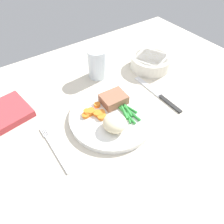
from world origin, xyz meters
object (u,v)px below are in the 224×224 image
at_px(fork, 54,149).
at_px(water_glass, 98,65).
at_px(dinner_plate, 112,116).
at_px(knife, 158,94).
at_px(salad_bowl, 151,61).
at_px(meat_portion, 114,99).
at_px(napkin, 7,112).

xyz_separation_m(fork, water_glass, (0.26, 0.20, 0.04)).
xyz_separation_m(dinner_plate, knife, (0.18, -0.00, -0.01)).
bearing_deg(salad_bowl, dinner_plate, -154.01).
xyz_separation_m(meat_portion, salad_bowl, (0.23, 0.09, -0.00)).
height_order(meat_portion, napkin, meat_portion).
relative_size(dinner_plate, knife, 1.19).
bearing_deg(knife, fork, 175.43).
height_order(meat_portion, salad_bowl, salad_bowl).
height_order(dinner_plate, napkin, napkin).
height_order(water_glass, salad_bowl, water_glass).
bearing_deg(meat_portion, knife, -15.76).
distance_m(fork, water_glass, 0.33).
xyz_separation_m(salad_bowl, napkin, (-0.50, 0.06, -0.02)).
bearing_deg(napkin, dinner_plate, -37.60).
distance_m(meat_portion, salad_bowl, 0.24).
relative_size(fork, salad_bowl, 1.16).
bearing_deg(knife, water_glass, 112.95).
bearing_deg(meat_portion, water_glass, 74.44).
bearing_deg(salad_bowl, fork, -163.62).
relative_size(meat_portion, salad_bowl, 0.51).
bearing_deg(dinner_plate, meat_portion, 49.40).
xyz_separation_m(meat_portion, napkin, (-0.28, 0.15, -0.02)).
bearing_deg(water_glass, meat_portion, -105.56).
relative_size(fork, knife, 0.81).
relative_size(meat_portion, knife, 0.35).
xyz_separation_m(dinner_plate, water_glass, (0.08, 0.19, 0.03)).
relative_size(dinner_plate, meat_portion, 3.36).
bearing_deg(dinner_plate, knife, -0.91).
xyz_separation_m(knife, salad_bowl, (0.08, 0.13, 0.02)).
distance_m(dinner_plate, fork, 0.18).
xyz_separation_m(knife, water_glass, (-0.10, 0.20, 0.04)).
height_order(meat_portion, water_glass, water_glass).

